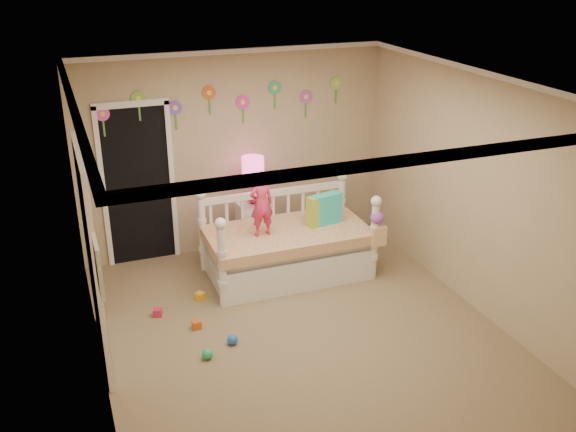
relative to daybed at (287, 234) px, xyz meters
name	(u,v)px	position (x,y,z in m)	size (l,w,h in m)	color
floor	(299,330)	(-0.33, -1.22, -0.54)	(4.00, 4.50, 0.01)	#7F684C
ceiling	(301,83)	(-0.33, -1.22, 2.06)	(4.00, 4.50, 0.01)	white
back_wall	(235,152)	(-0.33, 1.03, 0.76)	(4.00, 0.01, 2.60)	tan
left_wall	(88,248)	(-2.33, -1.22, 0.76)	(0.01, 4.50, 2.60)	tan
right_wall	(472,190)	(1.67, -1.22, 0.76)	(0.01, 4.50, 2.60)	tan
crown_molding	(301,86)	(-0.33, -1.22, 2.03)	(4.00, 4.50, 0.06)	white
daybed	(287,234)	(0.00, 0.00, 0.00)	(1.97, 1.06, 1.07)	white
pillow_turquoise	(327,209)	(0.51, 0.00, 0.25)	(0.38, 0.13, 0.38)	#29CFBD
pillow_lime	(322,210)	(0.46, 0.00, 0.25)	(0.39, 0.15, 0.37)	#9DC63C
child	(261,204)	(-0.33, -0.04, 0.45)	(0.29, 0.19, 0.79)	#E0335F
nightstand	(254,228)	(-0.18, 0.72, -0.19)	(0.41, 0.32, 0.69)	white
table_lamp	(253,173)	(-0.18, 0.72, 0.57)	(0.28, 0.28, 0.62)	#DE1D57
closet_doorway	(138,184)	(-1.58, 1.01, 0.50)	(0.90, 0.04, 2.07)	black
flower_decals	(226,103)	(-0.42, 1.02, 1.40)	(3.40, 0.02, 0.50)	#B2668C
mirror_closet	(93,259)	(-2.29, -0.92, 0.51)	(0.07, 1.30, 2.10)	white
wall_picture	(98,267)	(-2.30, -2.12, 1.01)	(0.05, 0.34, 0.42)	white
hanging_bag	(377,230)	(0.94, -0.51, 0.12)	(0.20, 0.16, 0.36)	beige
toy_scatter	(187,326)	(-1.43, -0.82, -0.48)	(0.80, 1.30, 0.11)	#996666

